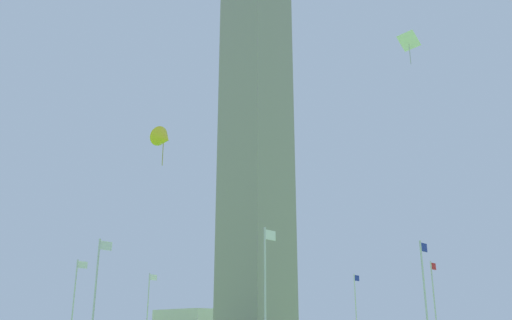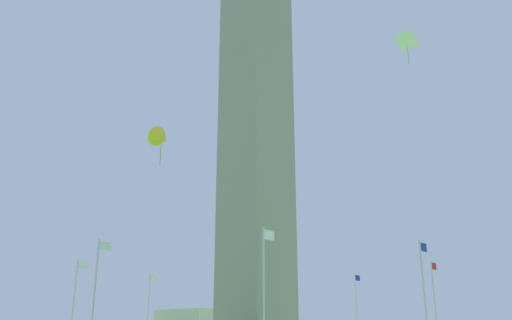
% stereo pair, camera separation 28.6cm
% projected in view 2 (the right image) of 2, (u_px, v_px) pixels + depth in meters
% --- Properties ---
extents(obelisk_monument, '(5.59, 5.59, 50.85)m').
position_uv_depth(obelisk_monument, '(256.00, 101.00, 56.22)').
color(obelisk_monument, gray).
rests_on(obelisk_monument, ground).
extents(flagpole_n, '(1.12, 0.14, 8.92)m').
position_uv_depth(flagpole_n, '(357.00, 310.00, 61.58)').
color(flagpole_n, silver).
rests_on(flagpole_n, ground).
extents(flagpole_ne, '(1.12, 0.14, 8.92)m').
position_uv_depth(flagpole_ne, '(252.00, 311.00, 65.94)').
color(flagpole_ne, silver).
rests_on(flagpole_ne, ground).
extents(flagpole_e, '(1.12, 0.14, 8.92)m').
position_uv_depth(flagpole_e, '(149.00, 310.00, 60.93)').
color(flagpole_e, silver).
rests_on(flagpole_e, ground).
extents(flagpole_se, '(1.12, 0.14, 8.92)m').
position_uv_depth(flagpole_se, '(74.00, 304.00, 49.49)').
color(flagpole_se, silver).
rests_on(flagpole_se, ground).
extents(flagpole_s, '(1.12, 0.14, 8.92)m').
position_uv_depth(flagpole_s, '(95.00, 296.00, 38.32)').
color(flagpole_s, silver).
rests_on(flagpole_s, ground).
extents(flagpole_sw, '(1.12, 0.14, 8.92)m').
position_uv_depth(flagpole_sw, '(264.00, 291.00, 33.96)').
color(flagpole_sw, silver).
rests_on(flagpole_sw, ground).
extents(flagpole_w, '(1.12, 0.14, 8.92)m').
position_uv_depth(flagpole_w, '(425.00, 296.00, 38.97)').
color(flagpole_w, silver).
rests_on(flagpole_w, ground).
extents(flagpole_nw, '(1.12, 0.14, 8.92)m').
position_uv_depth(flagpole_nw, '(435.00, 305.00, 50.41)').
color(flagpole_nw, silver).
rests_on(flagpole_nw, ground).
extents(kite_white_diamond, '(0.95, 1.16, 1.90)m').
position_uv_depth(kite_white_diamond, '(407.00, 41.00, 31.78)').
color(kite_white_diamond, white).
extents(kite_yellow_delta, '(1.20, 1.49, 2.37)m').
position_uv_depth(kite_yellow_delta, '(161.00, 138.00, 30.31)').
color(kite_yellow_delta, yellow).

